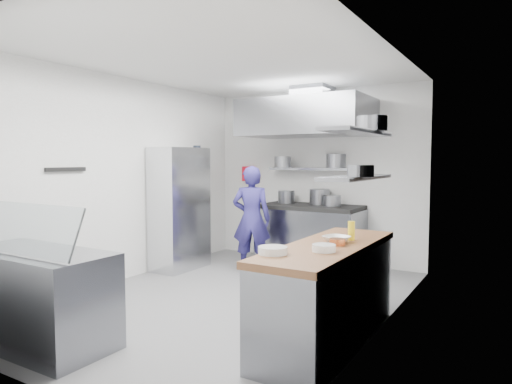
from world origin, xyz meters
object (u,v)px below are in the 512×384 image
Objects in this scene: chef at (252,219)px; wire_rack at (180,209)px; gas_range at (310,237)px; display_case at (37,298)px.

chef is 1.12m from wire_rack.
chef is (-0.59, -0.80, 0.34)m from gas_range.
gas_range is 2.08m from wire_rack.
wire_rack is 1.23× the size of display_case.
gas_range is 1.05m from chef.
chef is 0.85× the size of wire_rack.
display_case is (0.78, -2.89, -0.50)m from wire_rack.
wire_rack is (-1.63, -1.21, 0.48)m from gas_range.
chef is 1.05× the size of display_case.
display_case is at bearing -74.84° from wire_rack.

